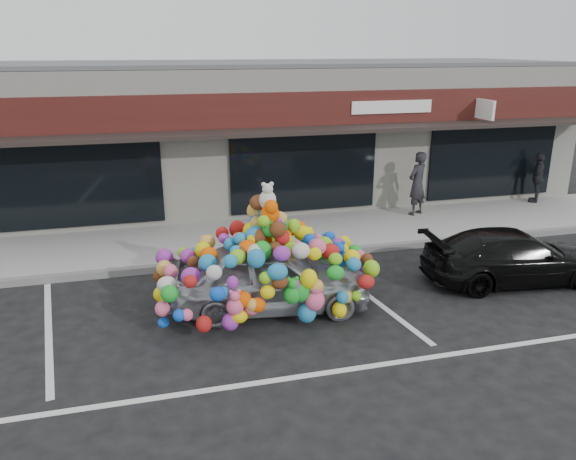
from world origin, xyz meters
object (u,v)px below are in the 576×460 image
object	(u,v)px
toy_car	(270,269)
black_sedan	(514,257)
pedestrian_c	(538,178)
pedestrian_a	(417,183)

from	to	relation	value
toy_car	black_sedan	world-z (taller)	toy_car
toy_car	pedestrian_c	bearing A→B (deg)	-55.27
black_sedan	pedestrian_c	world-z (taller)	pedestrian_c
toy_car	pedestrian_c	distance (m)	10.76
toy_car	black_sedan	distance (m)	5.26
toy_car	pedestrian_a	xyz separation A→B (m)	(5.36, 4.59, 0.26)
pedestrian_a	pedestrian_c	distance (m)	4.24
black_sedan	pedestrian_c	distance (m)	6.57
pedestrian_a	pedestrian_c	size ratio (longest dim) A/B	1.19
black_sedan	pedestrian_a	bearing A→B (deg)	4.39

